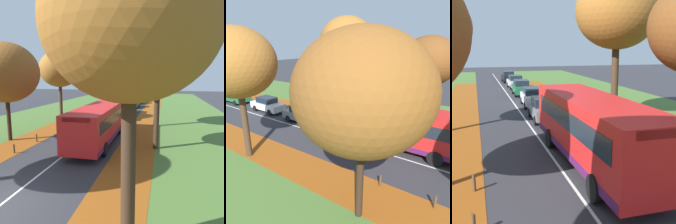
% 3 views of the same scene
% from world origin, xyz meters
% --- Properties ---
extents(leaf_litter_left, '(2.80, 60.00, 0.00)m').
position_xyz_m(leaf_litter_left, '(-4.60, 14.00, 0.01)').
color(leaf_litter_left, '#8C4714').
rests_on(leaf_litter_left, grass_verge_left).
extents(grass_verge_right, '(12.00, 90.00, 0.01)m').
position_xyz_m(grass_verge_right, '(9.20, 20.00, 0.00)').
color(grass_verge_right, '#476B2D').
rests_on(grass_verge_right, ground).
extents(leaf_litter_right, '(2.80, 60.00, 0.00)m').
position_xyz_m(leaf_litter_right, '(4.60, 14.00, 0.01)').
color(leaf_litter_right, '#8C4714').
rests_on(leaf_litter_right, grass_verge_right).
extents(road_centre_line, '(0.12, 80.00, 0.01)m').
position_xyz_m(road_centre_line, '(0.00, 20.00, 0.00)').
color(road_centre_line, silver).
rests_on(road_centre_line, ground).
extents(tree_left_near, '(5.36, 5.36, 8.02)m').
position_xyz_m(tree_left_near, '(-5.98, 8.56, 5.60)').
color(tree_left_near, black).
rests_on(tree_left_near, ground).
extents(tree_left_mid, '(4.76, 4.76, 8.35)m').
position_xyz_m(tree_left_mid, '(-5.64, 17.37, 6.18)').
color(tree_left_mid, '#422D1E').
rests_on(tree_left_mid, ground).
extents(tree_right_near, '(4.51, 4.51, 7.94)m').
position_xyz_m(tree_right_near, '(6.00, 9.20, 5.89)').
color(tree_right_near, '#382619').
rests_on(tree_right_near, ground).
extents(tree_right_mid, '(5.39, 5.39, 9.79)m').
position_xyz_m(tree_right_mid, '(5.71, 16.91, 7.32)').
color(tree_right_mid, '#422D1E').
rests_on(tree_right_mid, ground).
extents(bollard_fourth, '(0.12, 0.12, 0.64)m').
position_xyz_m(bollard_fourth, '(-3.57, 5.87, 0.32)').
color(bollard_fourth, '#4C3823').
rests_on(bollard_fourth, ground).
extents(bollard_fifth, '(0.12, 0.12, 0.66)m').
position_xyz_m(bollard_fifth, '(-3.55, 8.64, 0.33)').
color(bollard_fifth, '#4C3823').
rests_on(bollard_fifth, ground).
extents(bus, '(2.77, 10.43, 2.98)m').
position_xyz_m(bus, '(1.49, 9.98, 1.70)').
color(bus, red).
rests_on(bus, ground).
extents(car_grey_lead, '(1.86, 4.24, 1.62)m').
position_xyz_m(car_grey_lead, '(1.24, 18.93, 0.81)').
color(car_grey_lead, slate).
rests_on(car_grey_lead, ground).
extents(car_white_following, '(1.87, 4.25, 1.62)m').
position_xyz_m(car_white_following, '(1.45, 24.53, 0.81)').
color(car_white_following, silver).
rests_on(car_white_following, ground).
extents(car_green_third_in_line, '(1.80, 4.21, 1.62)m').
position_xyz_m(car_green_third_in_line, '(1.43, 31.09, 0.81)').
color(car_green_third_in_line, '#1E6038').
rests_on(car_green_third_in_line, ground).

